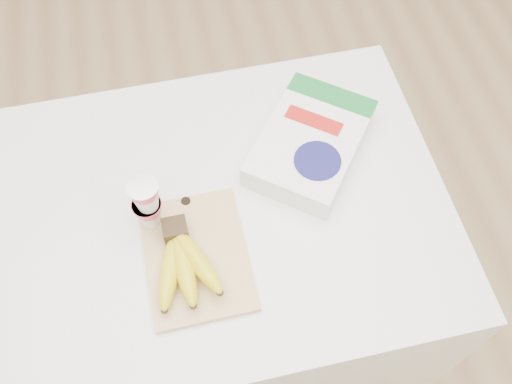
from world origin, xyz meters
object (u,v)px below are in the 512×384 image
Objects in this scene: cutting_board at (196,256)px; yogurt_stack at (147,203)px; cereal_box at (311,143)px; bananas at (183,263)px; table at (203,285)px.

yogurt_stack is (-0.07, 0.09, 0.08)m from cutting_board.
bananas is at bearing -106.84° from cereal_box.
yogurt_stack is at bearing -125.59° from cereal_box.
table is 0.54m from cereal_box.
yogurt_stack reaches higher than cereal_box.
yogurt_stack is 0.38m from cereal_box.
yogurt_stack is at bearing 112.05° from bananas.
cutting_board reaches higher than table.
table is at bearing 10.44° from yogurt_stack.
cutting_board is 0.05m from bananas.
bananas is (-0.02, -0.13, 0.45)m from table.
bananas reaches higher than table.
cutting_board is 0.35m from cereal_box.
table is at bearing 90.73° from cutting_board.
table is 3.12× the size of cereal_box.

